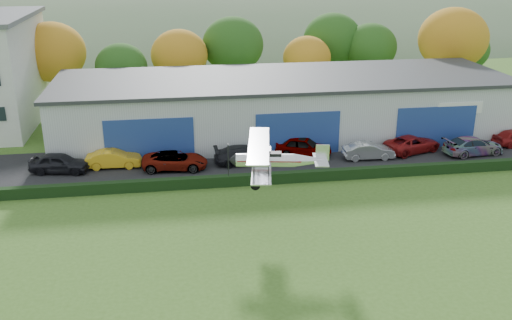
{
  "coord_description": "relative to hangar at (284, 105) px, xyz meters",
  "views": [
    {
      "loc": [
        -5.19,
        -21.67,
        16.13
      ],
      "look_at": [
        -0.03,
        11.85,
        3.51
      ],
      "focal_mm": 40.11,
      "sensor_mm": 36.0,
      "label": 1
    }
  ],
  "objects": [
    {
      "name": "car_7",
      "position": [
        14.36,
        -8.26,
        -1.87
      ],
      "size": [
        5.27,
        2.62,
        1.47
      ],
      "primitive_type": "imported",
      "rotation": [
        0.0,
        0.0,
        1.68
      ],
      "color": "gray",
      "rests_on": "apron"
    },
    {
      "name": "biplane",
      "position": [
        -4.33,
        -18.42,
        1.73
      ],
      "size": [
        6.05,
        6.91,
        2.57
      ],
      "rotation": [
        0.0,
        0.0,
        -0.17
      ],
      "color": "silver"
    },
    {
      "name": "apron",
      "position": [
        -2.0,
        -6.98,
        -2.63
      ],
      "size": [
        48.0,
        9.0,
        0.05
      ],
      "primitive_type": "cube",
      "color": "black",
      "rests_on": "ground"
    },
    {
      "name": "car_1",
      "position": [
        -14.79,
        -6.83,
        -1.91
      ],
      "size": [
        4.25,
        1.58,
        1.39
      ],
      "primitive_type": "imported",
      "rotation": [
        0.0,
        0.0,
        1.54
      ],
      "color": "gold",
      "rests_on": "apron"
    },
    {
      "name": "distant_hills",
      "position": [
        -9.38,
        112.02,
        -15.7
      ],
      "size": [
        430.0,
        196.0,
        56.0
      ],
      "color": "#4C6642",
      "rests_on": "ground"
    },
    {
      "name": "car_0",
      "position": [
        -18.78,
        -7.28,
        -1.85
      ],
      "size": [
        4.69,
        2.53,
        1.52
      ],
      "primitive_type": "imported",
      "rotation": [
        0.0,
        0.0,
        1.4
      ],
      "color": "black",
      "rests_on": "apron"
    },
    {
      "name": "car_6",
      "position": [
        9.64,
        -6.9,
        -1.91
      ],
      "size": [
        5.48,
        3.84,
        1.39
      ],
      "primitive_type": "imported",
      "rotation": [
        0.0,
        0.0,
        1.91
      ],
      "color": "maroon",
      "rests_on": "apron"
    },
    {
      "name": "hedge",
      "position": [
        -2.0,
        -11.78,
        -2.26
      ],
      "size": [
        46.0,
        0.6,
        0.8
      ],
      "primitive_type": "cube",
      "color": "black",
      "rests_on": "ground"
    },
    {
      "name": "car_5",
      "position": [
        5.42,
        -7.99,
        -1.92
      ],
      "size": [
        4.18,
        1.55,
        1.37
      ],
      "primitive_type": "imported",
      "rotation": [
        0.0,
        0.0,
        1.55
      ],
      "color": "silver",
      "rests_on": "apron"
    },
    {
      "name": "tree_belt",
      "position": [
        -4.15,
        12.64,
        2.95
      ],
      "size": [
        75.7,
        13.22,
        10.12
      ],
      "color": "#3D2614",
      "rests_on": "ground"
    },
    {
      "name": "car_2",
      "position": [
        -10.11,
        -7.93,
        -1.91
      ],
      "size": [
        5.17,
        2.71,
        1.39
      ],
      "primitive_type": "imported",
      "rotation": [
        0.0,
        0.0,
        1.49
      ],
      "color": "gray",
      "rests_on": "apron"
    },
    {
      "name": "car_3",
      "position": [
        -4.57,
        -7.53,
        -1.89
      ],
      "size": [
        5.01,
        2.16,
        1.44
      ],
      "primitive_type": "imported",
      "rotation": [
        0.0,
        0.0,
        1.6
      ],
      "color": "black",
      "rests_on": "apron"
    },
    {
      "name": "hangar",
      "position": [
        0.0,
        0.0,
        0.0
      ],
      "size": [
        40.6,
        12.6,
        5.3
      ],
      "color": "#B2B7BC",
      "rests_on": "ground"
    },
    {
      "name": "car_4",
      "position": [
        0.41,
        -6.44,
        -1.83
      ],
      "size": [
        4.92,
        3.49,
        1.56
      ],
      "primitive_type": "imported",
      "rotation": [
        0.0,
        0.0,
        1.17
      ],
      "color": "gray",
      "rests_on": "apron"
    },
    {
      "name": "ground",
      "position": [
        -5.0,
        -27.98,
        -2.66
      ],
      "size": [
        300.0,
        300.0,
        0.0
      ],
      "primitive_type": "plane",
      "color": "#3C601E",
      "rests_on": "ground"
    }
  ]
}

